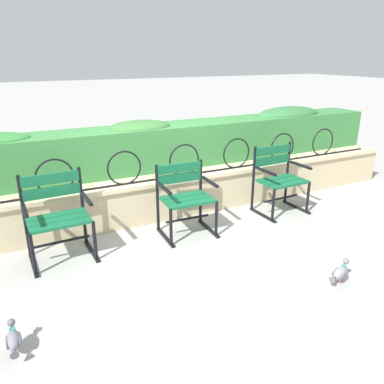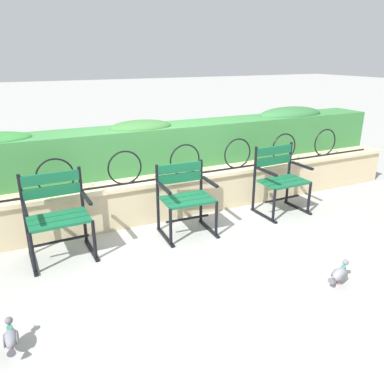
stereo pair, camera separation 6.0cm
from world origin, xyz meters
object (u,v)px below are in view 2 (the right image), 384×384
at_px(park_chair_left, 57,214).
at_px(pigeon_near_chairs, 11,338).
at_px(park_chair_right, 280,178).
at_px(park_chair_centre, 185,196).
at_px(pigeon_far_side, 339,274).

height_order(park_chair_left, pigeon_near_chairs, park_chair_left).
xyz_separation_m(park_chair_left, park_chair_right, (2.84, -0.02, -0.00)).
bearing_deg(park_chair_centre, park_chair_right, 1.59).
bearing_deg(park_chair_left, pigeon_far_side, -37.32).
bearing_deg(pigeon_near_chairs, park_chair_right, 20.89).
height_order(park_chair_left, park_chair_centre, park_chair_left).
relative_size(park_chair_left, pigeon_near_chairs, 3.10).
bearing_deg(park_chair_right, park_chair_left, 179.53).
distance_m(park_chair_left, pigeon_near_chairs, 1.45).
bearing_deg(park_chair_centre, pigeon_far_side, -63.72).
relative_size(park_chair_centre, pigeon_near_chairs, 2.86).
relative_size(park_chair_left, park_chair_right, 1.00).
bearing_deg(park_chair_centre, park_chair_left, 177.48).
height_order(park_chair_left, park_chair_right, park_chair_left).
bearing_deg(park_chair_centre, pigeon_near_chairs, -147.45).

